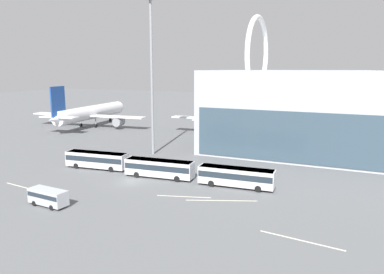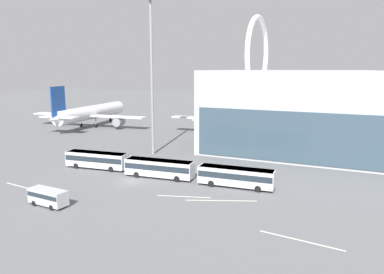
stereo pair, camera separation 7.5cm
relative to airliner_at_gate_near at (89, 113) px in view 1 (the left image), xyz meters
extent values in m
plane|color=slate|center=(44.74, -43.54, -4.42)|extent=(440.00, 440.00, 0.00)
torus|color=white|center=(55.99, -9.25, 16.96)|extent=(1.10, 16.87, 16.87)
cylinder|color=white|center=(-0.17, 1.57, 0.06)|extent=(7.81, 33.68, 4.23)
sphere|color=white|center=(-1.97, 18.18, 0.06)|extent=(4.14, 4.14, 4.14)
cone|color=white|center=(1.63, -15.05, 0.06)|extent=(4.78, 7.73, 4.01)
cube|color=white|center=(0.05, -0.46, -0.68)|extent=(38.91, 7.84, 0.35)
cylinder|color=gray|center=(-10.73, -1.63, -2.24)|extent=(2.98, 3.63, 2.63)
cylinder|color=gray|center=(10.83, 0.71, -2.24)|extent=(2.98, 3.63, 2.63)
cube|color=#1E4799|center=(1.55, -14.24, 4.83)|extent=(1.02, 5.80, 8.27)
cube|color=white|center=(1.55, -14.24, 0.49)|extent=(11.27, 4.37, 0.28)
cylinder|color=gray|center=(-1.38, 12.71, -2.11)|extent=(0.36, 0.36, 3.51)
cylinder|color=black|center=(-1.38, 12.71, -3.87)|extent=(0.57, 1.14, 1.10)
cylinder|color=gray|center=(-2.68, -0.76, -2.11)|extent=(0.36, 0.36, 3.51)
cylinder|color=black|center=(-2.68, -0.76, -3.87)|extent=(0.57, 1.14, 1.10)
cylinder|color=gray|center=(2.78, -0.16, -2.11)|extent=(0.36, 0.36, 3.51)
cylinder|color=black|center=(2.78, -0.16, -3.87)|extent=(0.57, 1.14, 1.10)
cylinder|color=silver|center=(46.82, 6.81, 0.85)|extent=(6.37, 31.91, 5.34)
sphere|color=silver|center=(46.30, 22.68, 0.85)|extent=(5.23, 5.23, 5.23)
cone|color=silver|center=(47.34, -9.06, 0.85)|extent=(5.29, 7.13, 5.07)
cube|color=silver|center=(46.88, 4.87, -0.09)|extent=(38.17, 4.27, 0.35)
cylinder|color=gray|center=(36.22, 4.53, -1.46)|extent=(2.37, 3.95, 2.25)
cylinder|color=gray|center=(57.54, 5.22, -1.46)|extent=(2.37, 3.95, 2.25)
cube|color=orange|center=(47.31, -8.29, 5.66)|extent=(0.58, 5.63, 8.03)
cube|color=silver|center=(47.31, -8.29, 1.38)|extent=(13.97, 3.65, 0.28)
cylinder|color=gray|center=(46.47, 17.45, -1.78)|extent=(0.36, 0.36, 4.18)
cylinder|color=black|center=(46.47, 17.45, -3.87)|extent=(0.49, 1.11, 1.10)
cylinder|color=gray|center=(43.41, 4.76, -1.78)|extent=(0.36, 0.36, 4.18)
cylinder|color=black|center=(43.41, 4.76, -3.87)|extent=(0.49, 1.11, 1.10)
cylinder|color=gray|center=(50.35, 4.99, -1.78)|extent=(0.36, 0.36, 4.18)
cylinder|color=black|center=(50.35, 4.99, -3.87)|extent=(0.49, 1.11, 1.10)
cube|color=silver|center=(34.42, -39.10, -2.70)|extent=(12.07, 3.85, 2.69)
cube|color=#232D38|center=(34.42, -39.10, -2.43)|extent=(11.84, 3.86, 0.94)
cube|color=silver|center=(34.42, -39.10, -1.41)|extent=(11.71, 3.74, 0.12)
cylinder|color=black|center=(37.95, -37.51, -3.92)|extent=(1.03, 0.40, 1.00)
cylinder|color=black|center=(38.20, -39.91, -3.92)|extent=(1.03, 0.40, 1.00)
cylinder|color=black|center=(30.63, -38.29, -3.92)|extent=(1.03, 0.40, 1.00)
cylinder|color=black|center=(30.89, -40.69, -3.92)|extent=(1.03, 0.40, 1.00)
cube|color=silver|center=(47.79, -39.41, -2.70)|extent=(12.05, 3.69, 2.69)
cube|color=#232D38|center=(47.79, -39.41, -2.43)|extent=(11.82, 3.70, 0.94)
cube|color=silver|center=(47.79, -39.41, -1.41)|extent=(11.69, 3.58, 0.12)
cylinder|color=black|center=(51.35, -37.87, -3.92)|extent=(1.02, 0.39, 1.00)
cylinder|color=black|center=(51.57, -40.27, -3.92)|extent=(1.02, 0.39, 1.00)
cylinder|color=black|center=(44.02, -38.55, -3.92)|extent=(1.02, 0.39, 1.00)
cylinder|color=black|center=(44.24, -40.95, -3.92)|extent=(1.02, 0.39, 1.00)
cube|color=silver|center=(61.17, -38.86, -2.70)|extent=(12.00, 3.33, 2.69)
cube|color=#232D38|center=(61.17, -38.86, -2.43)|extent=(11.77, 3.35, 0.94)
cube|color=silver|center=(61.17, -38.86, -1.41)|extent=(11.64, 3.23, 0.12)
cylinder|color=black|center=(64.77, -37.43, -3.92)|extent=(1.02, 0.36, 1.00)
cylinder|color=black|center=(64.92, -39.83, -3.92)|extent=(1.02, 0.36, 1.00)
cylinder|color=black|center=(57.43, -37.88, -3.92)|extent=(1.02, 0.36, 1.00)
cylinder|color=black|center=(57.57, -40.28, -3.92)|extent=(1.02, 0.36, 1.00)
cube|color=#B2B7BC|center=(40.72, -57.12, -3.13)|extent=(5.90, 2.44, 1.99)
cube|color=#232D38|center=(40.72, -57.12, -2.81)|extent=(5.73, 2.44, 0.60)
cylinder|color=black|center=(42.45, -56.30, -4.07)|extent=(0.71, 0.27, 0.70)
cylinder|color=black|center=(42.32, -58.19, -4.07)|extent=(0.71, 0.27, 0.70)
cylinder|color=black|center=(39.12, -56.05, -4.07)|extent=(0.71, 0.27, 0.70)
cylinder|color=black|center=(38.98, -57.95, -4.07)|extent=(0.71, 0.27, 0.70)
cylinder|color=gray|center=(37.72, -24.39, 11.56)|extent=(0.54, 0.54, 31.95)
cube|color=silver|center=(61.21, -45.53, -4.42)|extent=(9.33, 4.04, 0.01)
cube|color=silver|center=(73.25, -53.55, -4.42)|extent=(9.16, 1.38, 0.01)
cube|color=silver|center=(31.27, -52.81, -4.42)|extent=(9.02, 1.32, 0.01)
cube|color=silver|center=(55.70, -46.24, -4.42)|extent=(7.60, 2.56, 0.01)
camera|label=1|loc=(78.27, -92.57, 13.80)|focal=35.00mm
camera|label=2|loc=(78.33, -92.54, 13.80)|focal=35.00mm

